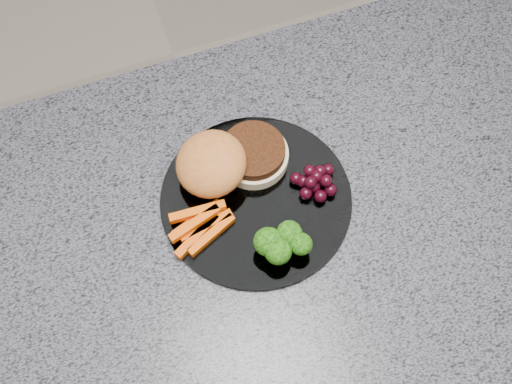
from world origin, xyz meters
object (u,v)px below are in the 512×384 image
island_cabinet (298,308)px  grape_bunch (316,181)px  burger (226,162)px  plate (256,200)px

island_cabinet → grape_bunch: bearing=73.5°
island_cabinet → burger: burger is taller
plate → grape_bunch: (0.08, -0.01, 0.02)m
plate → burger: size_ratio=1.39×
burger → grape_bunch: (0.11, -0.06, -0.01)m
island_cabinet → burger: bearing=137.1°
island_cabinet → grape_bunch: (0.01, 0.03, 0.49)m
island_cabinet → plate: 0.48m
burger → grape_bunch: size_ratio=2.94×
plate → grape_bunch: bearing=-5.6°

